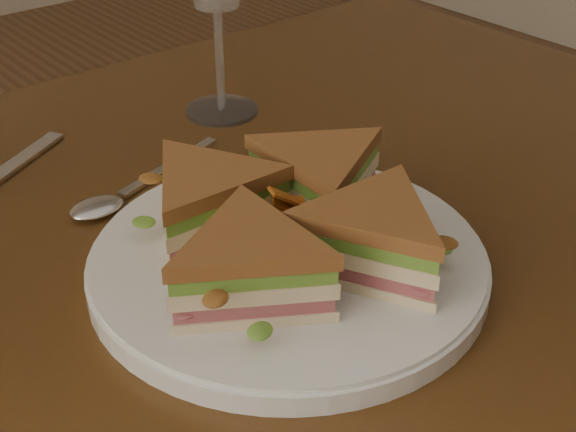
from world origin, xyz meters
The scene contains 5 objects.
table centered at (0.00, 0.00, 0.65)m, with size 1.20×0.80×0.75m.
plate centered at (0.03, -0.07, 0.76)m, with size 0.30×0.30×0.02m, color white.
sandwich_wedges centered at (0.03, -0.07, 0.80)m, with size 0.29×0.29×0.06m.
crisps_mound centered at (0.03, -0.07, 0.79)m, with size 0.09×0.09×0.05m, color #BA5A17, non-canonical shape.
spoon centered at (-0.02, 0.11, 0.75)m, with size 0.18×0.07×0.01m.
Camera 1 is at (-0.28, -0.45, 1.11)m, focal length 50.00 mm.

